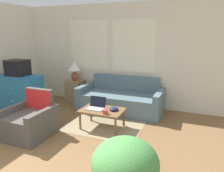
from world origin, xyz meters
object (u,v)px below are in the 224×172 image
at_px(couch, 121,100).
at_px(potted_plant, 125,166).
at_px(table_lamp, 74,68).
at_px(laptop, 96,106).
at_px(coffee_table, 102,112).
at_px(cup_navy, 105,112).
at_px(television, 17,68).
at_px(snack_bowl, 114,109).
at_px(armchair, 30,122).

distance_m(couch, potted_plant, 3.04).
relative_size(couch, potted_plant, 2.65).
bearing_deg(table_lamp, laptop, -45.27).
xyz_separation_m(coffee_table, potted_plant, (1.06, -1.72, 0.12)).
distance_m(table_lamp, cup_navy, 2.20).
distance_m(table_lamp, potted_plant, 3.91).
distance_m(television, laptop, 2.27).
bearing_deg(potted_plant, laptop, 124.69).
relative_size(television, snack_bowl, 2.61).
relative_size(armchair, potted_plant, 1.08).
bearing_deg(potted_plant, television, 150.22).
height_order(television, potted_plant, television).
height_order(cup_navy, potted_plant, potted_plant).
bearing_deg(potted_plant, coffee_table, 121.66).
relative_size(couch, armchair, 2.45).
relative_size(couch, table_lamp, 3.89).
xyz_separation_m(armchair, television, (-1.20, 1.00, 0.80)).
height_order(table_lamp, snack_bowl, table_lamp).
xyz_separation_m(couch, coffee_table, (0.01, -1.12, 0.08)).
bearing_deg(potted_plant, cup_navy, 120.74).
distance_m(armchair, coffee_table, 1.36).
bearing_deg(television, snack_bowl, -3.76).
xyz_separation_m(laptop, potted_plant, (1.19, -1.72, 0.02)).
xyz_separation_m(armchair, laptop, (0.97, 0.80, 0.18)).
relative_size(table_lamp, cup_navy, 5.24).
relative_size(couch, laptop, 5.92).
bearing_deg(snack_bowl, laptop, -174.45).
xyz_separation_m(table_lamp, coffee_table, (1.40, -1.28, -0.60)).
distance_m(couch, television, 2.60).
bearing_deg(television, potted_plant, -29.78).
height_order(television, laptop, television).
distance_m(television, cup_navy, 2.57).
xyz_separation_m(cup_navy, snack_bowl, (0.08, 0.23, -0.01)).
distance_m(armchair, cup_navy, 1.41).
relative_size(table_lamp, snack_bowl, 2.89).
relative_size(armchair, laptop, 2.42).
distance_m(couch, laptop, 1.14).
height_order(laptop, cup_navy, laptop).
bearing_deg(snack_bowl, couch, 102.47).
bearing_deg(coffee_table, cup_navy, -51.64).
bearing_deg(armchair, snack_bowl, 31.90).
distance_m(table_lamp, coffee_table, 1.99).
relative_size(television, potted_plant, 0.62).
bearing_deg(couch, table_lamp, 173.45).
bearing_deg(coffee_table, couch, 90.32).
height_order(table_lamp, potted_plant, table_lamp).
height_order(television, snack_bowl, television).
distance_m(coffee_table, potted_plant, 2.02).
bearing_deg(cup_navy, potted_plant, -59.26).
xyz_separation_m(cup_navy, potted_plant, (0.91, -1.53, 0.03)).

